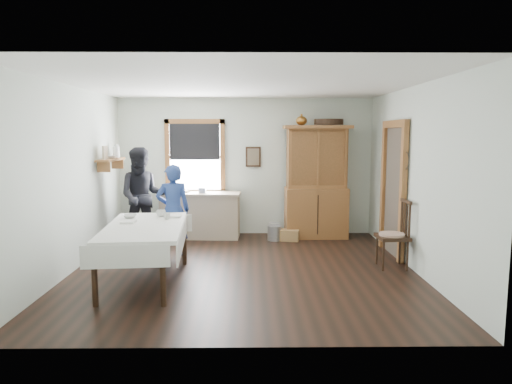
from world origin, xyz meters
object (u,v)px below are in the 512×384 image
dining_table (146,254)px  figure_dark (143,200)px  woman_blue (173,214)px  spindle_chair (392,234)px  china_hutch (316,182)px  pail (274,233)px  wicker_basket (290,235)px  work_counter (200,215)px

dining_table → figure_dark: bearing=103.8°
woman_blue → figure_dark: 1.04m
spindle_chair → figure_dark: bearing=156.8°
china_hutch → figure_dark: china_hutch is taller
china_hutch → spindle_chair: bearing=-69.0°
spindle_chair → pail: spindle_chair is taller
wicker_basket → figure_dark: (-2.69, -0.24, 0.71)m
china_hutch → work_counter: bearing=179.0°
china_hutch → pail: bearing=-162.8°
pail → wicker_basket: size_ratio=0.81×
work_counter → china_hutch: 2.33m
spindle_chair → wicker_basket: spindle_chair is taller
work_counter → pail: size_ratio=5.44×
figure_dark → dining_table: bearing=-85.7°
spindle_chair → work_counter: bearing=143.7°
wicker_basket → woman_blue: woman_blue is taller
china_hutch → pail: china_hutch is taller
woman_blue → figure_dark: figure_dark is taller
wicker_basket → china_hutch: bearing=29.8°
china_hutch → pail: size_ratio=7.65×
spindle_chair → wicker_basket: (-1.39, 1.77, -0.42)m
work_counter → spindle_chair: 3.72m
china_hutch → dining_table: (-2.68, -2.73, -0.69)m
work_counter → wicker_basket: work_counter is taller
china_hutch → figure_dark: 3.28m
pail → woman_blue: size_ratio=0.20×
china_hutch → woman_blue: 2.89m
woman_blue → wicker_basket: bearing=-166.3°
work_counter → china_hutch: china_hutch is taller
work_counter → pail: bearing=-7.5°
wicker_basket → woman_blue: (-2.01, -1.03, 0.60)m
pail → woman_blue: bearing=-148.5°
work_counter → figure_dark: size_ratio=0.94×
spindle_chair → dining_table: bearing=-172.1°
wicker_basket → figure_dark: 2.79m
china_hutch → spindle_chair: china_hutch is taller
woman_blue → figure_dark: bearing=-62.5°
pail → wicker_basket: 0.29m
china_hutch → dining_table: china_hutch is taller
spindle_chair → pail: 2.48m
work_counter → woman_blue: 1.37m
figure_dark → china_hutch: bearing=0.1°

